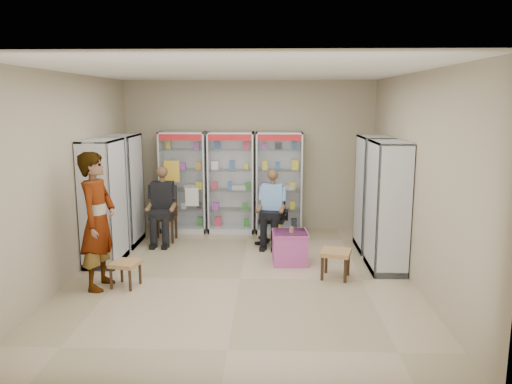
{
  "coord_description": "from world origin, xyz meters",
  "views": [
    {
      "loc": [
        0.46,
        -7.03,
        2.6
      ],
      "look_at": [
        0.21,
        0.7,
        1.18
      ],
      "focal_mm": 35.0,
      "sensor_mm": 36.0,
      "label": 1
    }
  ],
  "objects_px": {
    "cabinet_back_mid": "(231,182)",
    "standing_man": "(98,221)",
    "cabinet_right_near": "(387,207)",
    "cabinet_right_far": "(373,194)",
    "office_chair": "(273,216)",
    "seated_shopkeeper": "(273,210)",
    "cabinet_back_right": "(279,183)",
    "woven_stool_a": "(335,264)",
    "pink_trunk": "(290,248)",
    "cabinet_back_left": "(184,182)",
    "cabinet_left_far": "(124,190)",
    "wooden_chair": "(164,216)",
    "cabinet_left_near": "(104,202)",
    "woven_stool_b": "(126,274)"
  },
  "relations": [
    {
      "from": "wooden_chair",
      "to": "woven_stool_a",
      "type": "bearing_deg",
      "value": -32.77
    },
    {
      "from": "cabinet_back_right",
      "to": "seated_shopkeeper",
      "type": "height_order",
      "value": "cabinet_back_right"
    },
    {
      "from": "pink_trunk",
      "to": "woven_stool_a",
      "type": "bearing_deg",
      "value": -45.22
    },
    {
      "from": "cabinet_back_mid",
      "to": "pink_trunk",
      "type": "relative_size",
      "value": 3.7
    },
    {
      "from": "cabinet_right_far",
      "to": "cabinet_left_far",
      "type": "height_order",
      "value": "same"
    },
    {
      "from": "cabinet_back_mid",
      "to": "woven_stool_a",
      "type": "relative_size",
      "value": 4.76
    },
    {
      "from": "cabinet_back_left",
      "to": "wooden_chair",
      "type": "xyz_separation_m",
      "value": [
        -0.25,
        -0.73,
        -0.53
      ]
    },
    {
      "from": "cabinet_left_far",
      "to": "standing_man",
      "type": "xyz_separation_m",
      "value": [
        0.28,
        -2.19,
        -0.04
      ]
    },
    {
      "from": "cabinet_back_mid",
      "to": "standing_man",
      "type": "xyz_separation_m",
      "value": [
        -1.6,
        -3.12,
        -0.04
      ]
    },
    {
      "from": "standing_man",
      "to": "cabinet_right_near",
      "type": "bearing_deg",
      "value": -72.26
    },
    {
      "from": "cabinet_back_mid",
      "to": "cabinet_back_right",
      "type": "bearing_deg",
      "value": 0.0
    },
    {
      "from": "cabinet_right_near",
      "to": "standing_man",
      "type": "bearing_deg",
      "value": 101.99
    },
    {
      "from": "cabinet_right_near",
      "to": "office_chair",
      "type": "bearing_deg",
      "value": 51.8
    },
    {
      "from": "cabinet_right_near",
      "to": "pink_trunk",
      "type": "distance_m",
      "value": 1.67
    },
    {
      "from": "pink_trunk",
      "to": "woven_stool_b",
      "type": "relative_size",
      "value": 1.48
    },
    {
      "from": "cabinet_left_far",
      "to": "cabinet_right_near",
      "type": "bearing_deg",
      "value": 73.75
    },
    {
      "from": "cabinet_right_far",
      "to": "cabinet_left_far",
      "type": "xyz_separation_m",
      "value": [
        -4.46,
        0.2,
        0.0
      ]
    },
    {
      "from": "cabinet_right_near",
      "to": "cabinet_left_near",
      "type": "xyz_separation_m",
      "value": [
        -4.46,
        0.2,
        0.0
      ]
    },
    {
      "from": "woven_stool_a",
      "to": "pink_trunk",
      "type": "bearing_deg",
      "value": 134.78
    },
    {
      "from": "office_chair",
      "to": "pink_trunk",
      "type": "xyz_separation_m",
      "value": [
        0.28,
        -1.13,
        -0.25
      ]
    },
    {
      "from": "office_chair",
      "to": "cabinet_right_near",
      "type": "bearing_deg",
      "value": -28.66
    },
    {
      "from": "cabinet_left_far",
      "to": "cabinet_right_far",
      "type": "bearing_deg",
      "value": 87.43
    },
    {
      "from": "cabinet_right_near",
      "to": "standing_man",
      "type": "distance_m",
      "value": 4.27
    },
    {
      "from": "cabinet_left_near",
      "to": "cabinet_back_left",
      "type": "bearing_deg",
      "value": 155.39
    },
    {
      "from": "cabinet_back_mid",
      "to": "cabinet_left_near",
      "type": "distance_m",
      "value": 2.77
    },
    {
      "from": "cabinet_right_far",
      "to": "standing_man",
      "type": "xyz_separation_m",
      "value": [
        -4.18,
        -1.99,
        -0.04
      ]
    },
    {
      "from": "cabinet_right_far",
      "to": "woven_stool_b",
      "type": "bearing_deg",
      "value": 117.11
    },
    {
      "from": "wooden_chair",
      "to": "woven_stool_b",
      "type": "height_order",
      "value": "wooden_chair"
    },
    {
      "from": "office_chair",
      "to": "pink_trunk",
      "type": "bearing_deg",
      "value": -66.52
    },
    {
      "from": "cabinet_back_left",
      "to": "cabinet_right_far",
      "type": "xyz_separation_m",
      "value": [
        3.53,
        -1.13,
        0.0
      ]
    },
    {
      "from": "cabinet_back_mid",
      "to": "cabinet_left_near",
      "type": "height_order",
      "value": "same"
    },
    {
      "from": "wooden_chair",
      "to": "office_chair",
      "type": "height_order",
      "value": "office_chair"
    },
    {
      "from": "cabinet_back_left",
      "to": "cabinet_back_mid",
      "type": "distance_m",
      "value": 0.95
    },
    {
      "from": "cabinet_left_near",
      "to": "office_chair",
      "type": "distance_m",
      "value": 2.99
    },
    {
      "from": "cabinet_back_left",
      "to": "cabinet_left_near",
      "type": "height_order",
      "value": "same"
    },
    {
      "from": "cabinet_right_far",
      "to": "office_chair",
      "type": "relative_size",
      "value": 1.96
    },
    {
      "from": "cabinet_right_near",
      "to": "pink_trunk",
      "type": "height_order",
      "value": "cabinet_right_near"
    },
    {
      "from": "seated_shopkeeper",
      "to": "cabinet_right_far",
      "type": "bearing_deg",
      "value": 2.07
    },
    {
      "from": "cabinet_left_near",
      "to": "woven_stool_a",
      "type": "distance_m",
      "value": 3.78
    },
    {
      "from": "cabinet_left_far",
      "to": "woven_stool_b",
      "type": "bearing_deg",
      "value": 16.17
    },
    {
      "from": "office_chair",
      "to": "seated_shopkeeper",
      "type": "relative_size",
      "value": 0.79
    },
    {
      "from": "cabinet_back_mid",
      "to": "standing_man",
      "type": "bearing_deg",
      "value": -117.17
    },
    {
      "from": "cabinet_back_mid",
      "to": "cabinet_back_right",
      "type": "distance_m",
      "value": 0.95
    },
    {
      "from": "cabinet_back_right",
      "to": "standing_man",
      "type": "height_order",
      "value": "cabinet_back_right"
    },
    {
      "from": "pink_trunk",
      "to": "woven_stool_a",
      "type": "height_order",
      "value": "pink_trunk"
    },
    {
      "from": "cabinet_right_far",
      "to": "woven_stool_a",
      "type": "height_order",
      "value": "cabinet_right_far"
    },
    {
      "from": "cabinet_back_mid",
      "to": "wooden_chair",
      "type": "distance_m",
      "value": 1.5
    },
    {
      "from": "cabinet_back_right",
      "to": "pink_trunk",
      "type": "relative_size",
      "value": 3.7
    },
    {
      "from": "pink_trunk",
      "to": "cabinet_left_near",
      "type": "bearing_deg",
      "value": -178.95
    },
    {
      "from": "woven_stool_b",
      "to": "cabinet_back_left",
      "type": "bearing_deg",
      "value": 84.4
    }
  ]
}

